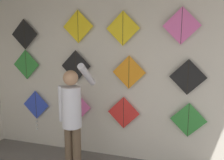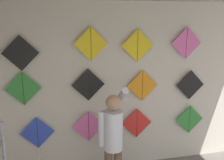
{
  "view_description": "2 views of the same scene",
  "coord_description": "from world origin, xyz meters",
  "px_view_note": "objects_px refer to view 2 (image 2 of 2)",
  "views": [
    {
      "loc": [
        1.2,
        -0.06,
        1.91
      ],
      "look_at": [
        0.3,
        2.99,
        1.36
      ],
      "focal_mm": 35.0,
      "sensor_mm": 36.0,
      "label": 1
    },
    {
      "loc": [
        -0.85,
        -0.54,
        2.55
      ],
      "look_at": [
        -0.07,
        2.99,
        1.64
      ],
      "focal_mm": 40.0,
      "sensor_mm": 36.0,
      "label": 2
    }
  ],
  "objects_px": {
    "kite_1": "(89,126)",
    "kite_6": "(142,86)",
    "kite_4": "(23,89)",
    "kite_10": "(138,46)",
    "kite_0": "(38,135)",
    "shopkeeper": "(113,137)",
    "kite_11": "(187,43)",
    "kite_5": "(88,85)",
    "kite_7": "(190,85)",
    "kite_8": "(20,53)",
    "kite_3": "(189,119)",
    "kite_9": "(91,44)",
    "kite_2": "(137,123)"
  },
  "relations": [
    {
      "from": "kite_3",
      "to": "kite_11",
      "type": "relative_size",
      "value": 1.0
    },
    {
      "from": "shopkeeper",
      "to": "kite_3",
      "type": "height_order",
      "value": "shopkeeper"
    },
    {
      "from": "shopkeeper",
      "to": "kite_11",
      "type": "bearing_deg",
      "value": 34.1
    },
    {
      "from": "kite_1",
      "to": "kite_4",
      "type": "distance_m",
      "value": 1.19
    },
    {
      "from": "kite_6",
      "to": "kite_9",
      "type": "distance_m",
      "value": 1.1
    },
    {
      "from": "kite_3",
      "to": "kite_6",
      "type": "xyz_separation_m",
      "value": [
        -0.91,
        0.0,
        0.68
      ]
    },
    {
      "from": "kite_5",
      "to": "kite_0",
      "type": "bearing_deg",
      "value": -179.92
    },
    {
      "from": "kite_1",
      "to": "kite_6",
      "type": "bearing_deg",
      "value": 0.0
    },
    {
      "from": "kite_5",
      "to": "kite_10",
      "type": "bearing_deg",
      "value": 0.0
    },
    {
      "from": "kite_9",
      "to": "kite_11",
      "type": "height_order",
      "value": "kite_9"
    },
    {
      "from": "kite_7",
      "to": "kite_11",
      "type": "distance_m",
      "value": 0.73
    },
    {
      "from": "kite_5",
      "to": "kite_8",
      "type": "xyz_separation_m",
      "value": [
        -0.97,
        0.0,
        0.53
      ]
    },
    {
      "from": "kite_6",
      "to": "kite_9",
      "type": "xyz_separation_m",
      "value": [
        -0.84,
        0.0,
        0.71
      ]
    },
    {
      "from": "kite_7",
      "to": "kite_2",
      "type": "bearing_deg",
      "value": 180.0
    },
    {
      "from": "kite_7",
      "to": "kite_8",
      "type": "height_order",
      "value": "kite_8"
    },
    {
      "from": "shopkeeper",
      "to": "kite_4",
      "type": "distance_m",
      "value": 1.52
    },
    {
      "from": "kite_0",
      "to": "kite_1",
      "type": "distance_m",
      "value": 0.81
    },
    {
      "from": "kite_6",
      "to": "kite_10",
      "type": "xyz_separation_m",
      "value": [
        -0.1,
        0.0,
        0.67
      ]
    },
    {
      "from": "kite_11",
      "to": "kite_6",
      "type": "bearing_deg",
      "value": 180.0
    },
    {
      "from": "kite_6",
      "to": "kite_7",
      "type": "relative_size",
      "value": 1.0
    },
    {
      "from": "kite_6",
      "to": "kite_7",
      "type": "height_order",
      "value": "kite_6"
    },
    {
      "from": "kite_0",
      "to": "shopkeeper",
      "type": "bearing_deg",
      "value": -32.01
    },
    {
      "from": "kite_0",
      "to": "kite_11",
      "type": "xyz_separation_m",
      "value": [
        2.46,
        0.0,
        1.39
      ]
    },
    {
      "from": "shopkeeper",
      "to": "kite_11",
      "type": "distance_m",
      "value": 1.97
    },
    {
      "from": "kite_3",
      "to": "kite_4",
      "type": "bearing_deg",
      "value": 180.0
    },
    {
      "from": "kite_1",
      "to": "kite_10",
      "type": "distance_m",
      "value": 1.53
    },
    {
      "from": "kite_4",
      "to": "kite_1",
      "type": "bearing_deg",
      "value": 0.0
    },
    {
      "from": "kite_0",
      "to": "kite_8",
      "type": "bearing_deg",
      "value": 179.58
    },
    {
      "from": "shopkeeper",
      "to": "kite_6",
      "type": "relative_size",
      "value": 3.14
    },
    {
      "from": "shopkeeper",
      "to": "kite_4",
      "type": "bearing_deg",
      "value": 159.75
    },
    {
      "from": "kite_9",
      "to": "kite_1",
      "type": "bearing_deg",
      "value": 180.0
    },
    {
      "from": "kite_5",
      "to": "kite_6",
      "type": "height_order",
      "value": "kite_5"
    },
    {
      "from": "shopkeeper",
      "to": "kite_10",
      "type": "height_order",
      "value": "kite_10"
    },
    {
      "from": "kite_8",
      "to": "kite_11",
      "type": "bearing_deg",
      "value": 0.0
    },
    {
      "from": "kite_4",
      "to": "kite_6",
      "type": "distance_m",
      "value": 1.87
    },
    {
      "from": "kite_4",
      "to": "kite_10",
      "type": "relative_size",
      "value": 1.0
    },
    {
      "from": "kite_5",
      "to": "kite_9",
      "type": "relative_size",
      "value": 1.0
    },
    {
      "from": "kite_5",
      "to": "kite_11",
      "type": "relative_size",
      "value": 1.0
    },
    {
      "from": "kite_6",
      "to": "shopkeeper",
      "type": "bearing_deg",
      "value": -134.14
    },
    {
      "from": "kite_6",
      "to": "kite_1",
      "type": "bearing_deg",
      "value": 180.0
    },
    {
      "from": "kite_0",
      "to": "kite_11",
      "type": "distance_m",
      "value": 2.83
    },
    {
      "from": "kite_10",
      "to": "kite_2",
      "type": "bearing_deg",
      "value": 0.0
    },
    {
      "from": "kite_7",
      "to": "kite_5",
      "type": "bearing_deg",
      "value": 180.0
    },
    {
      "from": "kite_6",
      "to": "kite_8",
      "type": "distance_m",
      "value": 1.96
    },
    {
      "from": "kite_1",
      "to": "kite_5",
      "type": "bearing_deg",
      "value": 0.0
    },
    {
      "from": "kite_8",
      "to": "kite_10",
      "type": "distance_m",
      "value": 1.77
    },
    {
      "from": "kite_3",
      "to": "kite_4",
      "type": "distance_m",
      "value": 2.88
    },
    {
      "from": "kite_3",
      "to": "kite_8",
      "type": "relative_size",
      "value": 1.0
    },
    {
      "from": "kite_4",
      "to": "kite_11",
      "type": "xyz_separation_m",
      "value": [
        2.62,
        0.0,
        0.62
      ]
    },
    {
      "from": "kite_11",
      "to": "kite_8",
      "type": "bearing_deg",
      "value": 180.0
    }
  ]
}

